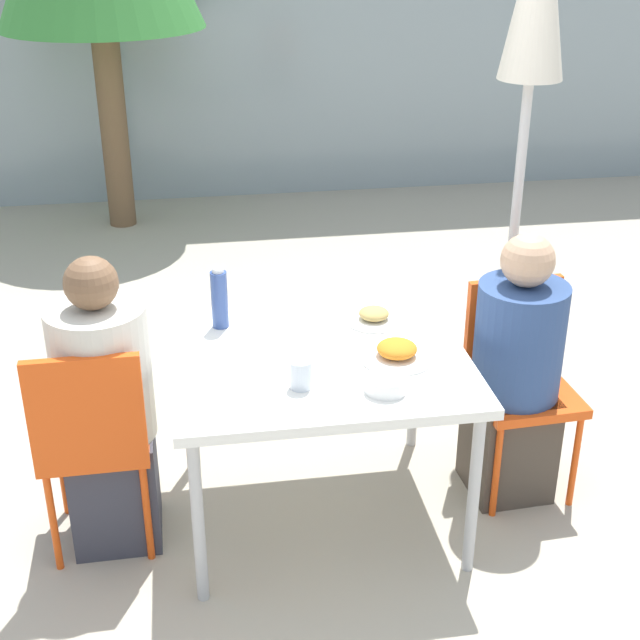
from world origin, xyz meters
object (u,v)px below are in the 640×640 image
Objects in this scene: chair_right at (518,369)px; person_right at (515,377)px; chair_left at (93,433)px; person_left at (107,414)px; drinking_cup at (301,374)px; closed_umbrella at (533,41)px; bottle at (219,299)px; salad_bowl at (386,384)px.

person_right is (-0.05, -0.08, 0.01)m from chair_right.
chair_left is 0.75× the size of person_left.
drinking_cup is at bearing -17.60° from person_left.
closed_umbrella is 1.73m from drinking_cup.
chair_right is 0.09m from person_right.
closed_umbrella reaches higher than bottle.
chair_left is 0.72m from bottle.
salad_bowl is at bearing -13.87° from drinking_cup.
closed_umbrella reaches higher than person_right.
closed_umbrella is 1.61m from salad_bowl.
closed_umbrella reaches higher than chair_right.
bottle is at bearing 38.19° from chair_left.
person_left reaches higher than salad_bowl.
chair_right is at bearing -104.81° from closed_umbrella.
person_right is (1.66, 0.13, 0.01)m from chair_left.
person_right is 10.82× the size of drinking_cup.
closed_umbrella reaches higher than drinking_cup.
salad_bowl is (-0.81, -0.98, -0.99)m from closed_umbrella.
person_left is 2.27m from closed_umbrella.
person_left is at bearing 1.54° from chair_right.
bottle is at bearing -164.59° from closed_umbrella.
person_left is 7.96× the size of salad_bowl.
salad_bowl is (-0.66, -0.42, 0.23)m from chair_right.
chair_left is 2.35m from closed_umbrella.
closed_umbrella is 9.35× the size of bottle.
chair_right is 1.05m from drinking_cup.
drinking_cup is at bearing 166.13° from salad_bowl.
bottle reaches higher than drinking_cup.
salad_bowl is (0.29, -0.07, -0.02)m from drinking_cup.
chair_left is at bearing -141.24° from bottle.
closed_umbrella is at bearing 50.37° from salad_bowl.
drinking_cup is at bearing 13.24° from person_right.
chair_left is 0.37× the size of closed_umbrella.
chair_right is at bearing 20.06° from drinking_cup.
bottle reaches higher than chair_right.
person_right is 1.38m from closed_umbrella.
bottle is 1.72× the size of salad_bowl.
drinking_cup is (-1.10, -0.91, -0.97)m from closed_umbrella.
bottle is at bearing -16.17° from person_right.
chair_right is 0.37× the size of closed_umbrella.
drinking_cup is 0.30m from salad_bowl.
chair_right is at bearing -122.06° from person_right.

